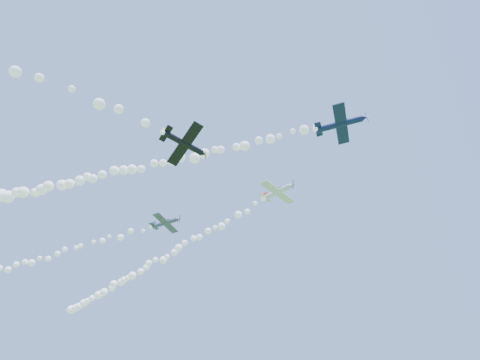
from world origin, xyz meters
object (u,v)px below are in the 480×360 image
at_px(plane_navy, 341,124).
at_px(plane_white, 278,192).
at_px(plane_black, 185,144).
at_px(plane_grey, 166,223).

bearing_deg(plane_navy, plane_white, 128.94).
bearing_deg(plane_black, plane_white, 24.49).
bearing_deg(plane_navy, plane_grey, 154.10).
distance_m(plane_white, plane_grey, 24.13).
bearing_deg(plane_navy, plane_black, -151.49).
relative_size(plane_navy, plane_black, 1.33).
height_order(plane_grey, plane_black, plane_grey).
height_order(plane_white, plane_black, plane_white).
relative_size(plane_white, plane_navy, 0.97).
bearing_deg(plane_black, plane_grey, 69.18).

